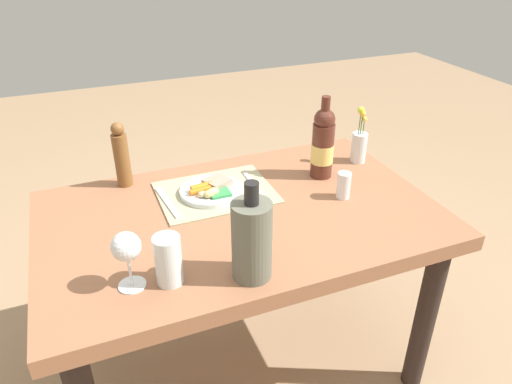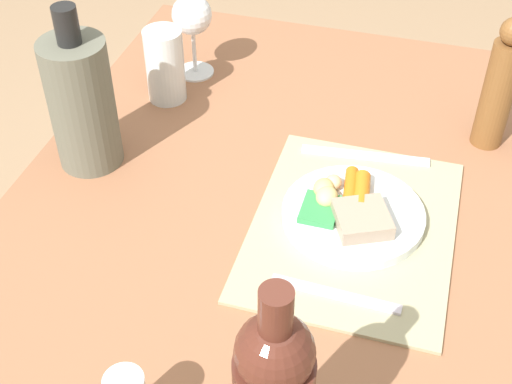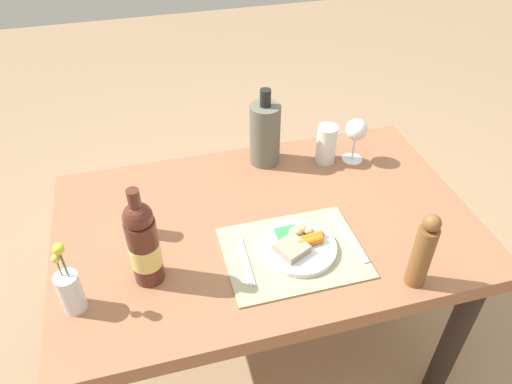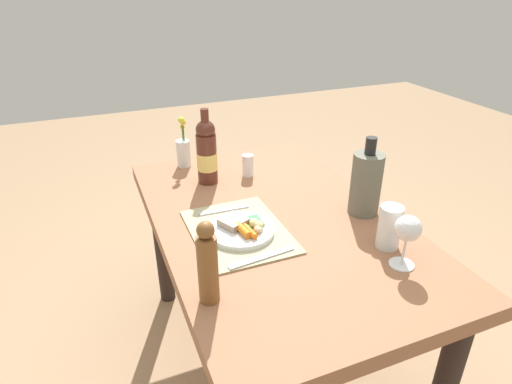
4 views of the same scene
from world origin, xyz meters
The scene contains 9 objects.
dining_table centered at (0.00, 0.00, 0.62)m, with size 1.30×0.82×0.71m.
placemat centered at (0.04, -0.15, 0.72)m, with size 0.40×0.31×0.01m, color tan.
dinner_plate centered at (0.05, -0.15, 0.73)m, with size 0.22×0.22×0.04m.
fork centered at (-0.11, -0.15, 0.72)m, with size 0.02×0.19×0.01m, color silver.
knife centered at (0.21, -0.14, 0.72)m, with size 0.02×0.22×0.01m, color silver.
water_tumbler centered at (0.30, 0.25, 0.78)m, with size 0.07×0.07×0.14m.
pepper_mill centered at (0.32, -0.34, 0.83)m, with size 0.05×0.05×0.24m.
cooler_bottle centered at (0.08, 0.31, 0.83)m, with size 0.11×0.11×0.29m.
wine_glass centered at (0.39, 0.23, 0.84)m, with size 0.08×0.08×0.17m.
Camera 2 is at (-0.75, -0.23, 1.49)m, focal length 49.82 mm.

